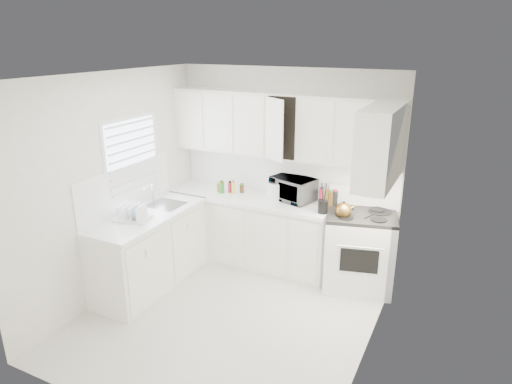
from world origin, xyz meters
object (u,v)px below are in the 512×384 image
Objects in this scene: tea_kettle at (344,209)px; dish_rack at (132,211)px; rice_cooker at (277,189)px; stove at (360,241)px; microwave at (293,186)px; utensil_crock at (323,198)px.

tea_kettle is 0.62× the size of dish_rack.
tea_kettle is 0.99m from rice_cooker.
rice_cooker is (-0.96, 0.26, 0.03)m from tea_kettle.
stove is 1.08m from microwave.
dish_rack is (-2.34, -1.30, 0.44)m from stove.
rice_cooker is 0.68× the size of utensil_crock.
dish_rack is at bearing -116.88° from microwave.
tea_kettle is 0.61× the size of utensil_crock.
utensil_crock reaches higher than tea_kettle.
utensil_crock is at bearing 18.25° from dish_rack.
microwave is 0.57m from utensil_crock.
microwave is 1.40× the size of dish_rack.
stove is 4.68× the size of rice_cooker.
utensil_crock reaches higher than stove.
tea_kettle is 0.82m from microwave.
dish_rack is at bearing -148.57° from utensil_crock.
microwave is 2.02m from dish_rack.
rice_cooker reaches higher than dish_rack.
utensil_crock is (-0.26, 0.02, 0.09)m from tea_kettle.
stove is at bearing 20.71° from tea_kettle.
stove is 3.18× the size of utensil_crock.
utensil_crock reaches higher than dish_rack.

